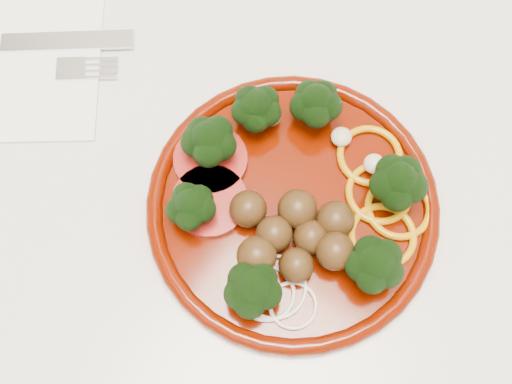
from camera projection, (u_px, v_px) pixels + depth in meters
The scene contains 3 objects.
counter at pixel (276, 303), 0.96m from camera, with size 2.40×0.60×0.90m.
plate at pixel (291, 203), 0.52m from camera, with size 0.24×0.24×0.06m.
napkin at pixel (4, 55), 0.59m from camera, with size 0.18×0.18×0.00m, color white.
Camera 1 is at (0.07, 1.54, 1.41)m, focal length 45.00 mm.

